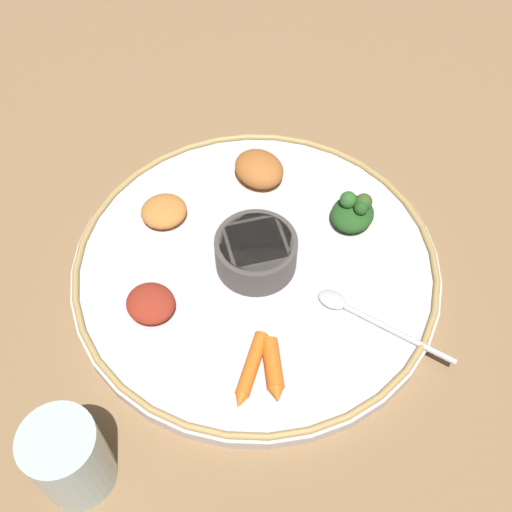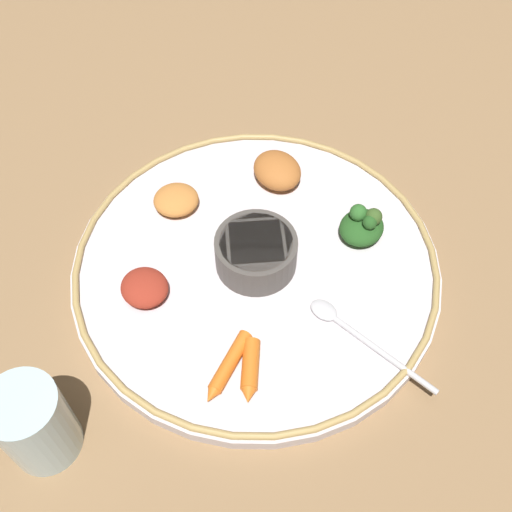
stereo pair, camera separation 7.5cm
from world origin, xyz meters
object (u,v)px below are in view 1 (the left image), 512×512
(greens_pile, at_px, (353,212))
(carrot_near_spoon, at_px, (251,369))
(spoon, at_px, (363,315))
(carrot_outer, at_px, (273,369))
(drinking_glass, at_px, (71,461))
(center_bowl, at_px, (256,252))

(greens_pile, bearing_deg, carrot_near_spoon, -113.59)
(spoon, bearing_deg, carrot_outer, -138.52)
(carrot_outer, relative_size, drinking_glass, 0.70)
(drinking_glass, bearing_deg, carrot_outer, 35.91)
(carrot_near_spoon, relative_size, drinking_glass, 0.86)
(spoon, bearing_deg, greens_pile, 97.94)
(carrot_outer, bearing_deg, spoon, 41.48)
(drinking_glass, bearing_deg, carrot_near_spoon, 39.46)
(spoon, relative_size, greens_pile, 2.15)
(greens_pile, height_order, carrot_near_spoon, greens_pile)
(greens_pile, relative_size, carrot_outer, 1.01)
(greens_pile, bearing_deg, center_bowl, -143.88)
(spoon, xyz_separation_m, carrot_outer, (-0.09, -0.08, 0.01))
(center_bowl, relative_size, spoon, 0.61)
(drinking_glass, bearing_deg, greens_pile, 54.37)
(center_bowl, height_order, carrot_near_spoon, center_bowl)
(center_bowl, distance_m, carrot_near_spoon, 0.15)
(greens_pile, relative_size, carrot_near_spoon, 0.83)
(center_bowl, distance_m, carrot_outer, 0.15)
(spoon, bearing_deg, carrot_near_spoon, -144.17)
(spoon, height_order, drinking_glass, drinking_glass)
(center_bowl, xyz_separation_m, greens_pile, (0.11, 0.08, -0.01))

